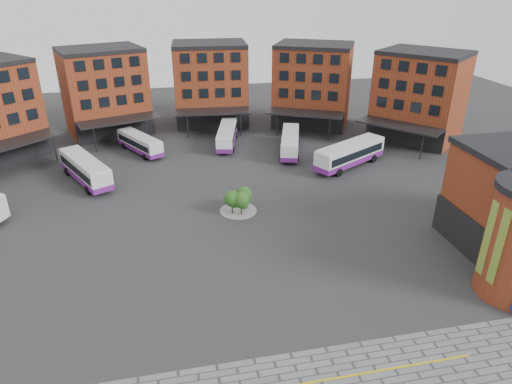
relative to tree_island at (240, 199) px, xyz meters
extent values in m
plane|color=#28282B|center=(-2.15, -11.69, -1.71)|extent=(160.00, 160.00, 0.00)
cube|color=gold|center=(-0.15, -25.69, -1.68)|extent=(26.00, 0.15, 0.02)
cube|color=black|center=(-30.35, 21.64, 0.29)|extent=(10.00, 9.07, 4.00)
cube|color=black|center=(-28.78, 19.89, 2.29)|extent=(12.61, 11.97, 0.25)
cylinder|color=black|center=(-24.19, 21.60, 0.29)|extent=(0.20, 0.20, 4.00)
cube|color=maroon|center=(-17.45, 34.75, 5.29)|extent=(15.55, 13.69, 14.00)
cube|color=black|center=(-15.87, 30.17, 0.29)|extent=(12.45, 4.71, 4.00)
cube|color=black|center=(-17.45, 34.75, 12.59)|extent=(15.65, 13.97, 0.60)
cube|color=black|center=(-15.80, 29.98, 7.49)|extent=(10.87, 3.87, 8.00)
cube|color=black|center=(-15.10, 27.94, 2.29)|extent=(13.72, 8.39, 0.25)
cylinder|color=black|center=(-18.82, 24.76, 0.29)|extent=(0.20, 0.20, 4.00)
cylinder|color=black|center=(-10.22, 27.72, 0.29)|extent=(0.20, 0.20, 4.00)
cube|color=maroon|center=(1.13, 37.20, 5.29)|extent=(13.67, 10.88, 14.00)
cube|color=black|center=(0.79, 32.36, 0.29)|extent=(13.00, 1.41, 4.00)
cube|color=black|center=(1.13, 37.20, 12.59)|extent=(13.69, 11.18, 0.60)
cube|color=black|center=(0.78, 32.16, 7.49)|extent=(11.42, 0.95, 8.00)
cube|color=black|center=(0.63, 30.01, 2.29)|extent=(13.28, 5.30, 0.25)
cylinder|color=black|center=(-4.03, 28.54, 0.29)|extent=(0.20, 0.20, 4.00)
cylinder|color=black|center=(5.04, 27.90, 0.29)|extent=(0.20, 0.20, 4.00)
cube|color=maroon|center=(19.19, 32.19, 5.29)|extent=(16.12, 14.81, 14.00)
cube|color=black|center=(16.99, 27.87, 0.29)|extent=(11.81, 6.35, 4.00)
cube|color=black|center=(19.19, 32.19, 12.59)|extent=(16.26, 15.08, 0.60)
cube|color=black|center=(16.90, 27.69, 7.49)|extent=(10.26, 5.33, 8.00)
cube|color=black|center=(15.92, 25.77, 2.29)|extent=(13.58, 9.82, 0.25)
cylinder|color=black|center=(11.05, 26.24, 0.29)|extent=(0.20, 0.20, 4.00)
cylinder|color=black|center=(19.16, 22.10, 0.29)|extent=(0.20, 0.20, 4.00)
cube|color=maroon|center=(33.86, 20.52, 5.29)|extent=(16.02, 16.39, 14.00)
cube|color=black|center=(30.14, 17.41, 0.29)|extent=(8.74, 10.28, 4.00)
cube|color=black|center=(33.86, 20.52, 12.59)|extent=(16.25, 16.58, 0.60)
cube|color=black|center=(29.99, 17.28, 7.49)|extent=(7.47, 8.86, 8.00)
cube|color=black|center=(28.34, 15.89, 2.29)|extent=(11.73, 12.79, 0.25)
cylinder|color=black|center=(24.04, 18.22, 0.29)|extent=(0.20, 0.20, 4.00)
cylinder|color=black|center=(29.89, 11.25, 0.29)|extent=(0.20, 0.20, 4.00)
cube|color=black|center=(20.75, -13.69, 0.29)|extent=(0.40, 12.00, 4.00)
cube|color=gold|center=(17.95, -19.69, 3.79)|extent=(0.12, 2.20, 7.00)
cylinder|color=gray|center=(-0.15, 0.31, -1.65)|extent=(4.40, 4.40, 0.12)
cylinder|color=#332114|center=(-0.95, -0.29, -0.97)|extent=(0.14, 0.14, 1.46)
sphere|color=#224B19|center=(-0.95, -0.29, 0.34)|extent=(1.92, 1.92, 1.92)
sphere|color=#224B19|center=(-0.75, -0.44, -0.10)|extent=(1.34, 1.34, 1.34)
cylinder|color=#332114|center=(0.65, 0.91, -1.06)|extent=(0.14, 0.14, 1.29)
sphere|color=#224B19|center=(0.65, 0.91, 0.10)|extent=(2.01, 2.01, 2.01)
sphere|color=#224B19|center=(0.85, 0.76, -0.28)|extent=(1.41, 1.41, 1.41)
cylinder|color=#332114|center=(0.05, -0.69, -1.00)|extent=(0.14, 0.14, 1.42)
sphere|color=#224B19|center=(0.05, -0.69, 0.28)|extent=(1.95, 1.95, 1.95)
sphere|color=#224B19|center=(0.25, -0.84, -0.15)|extent=(1.36, 1.36, 1.36)
cube|color=silver|center=(-18.85, 12.91, 0.25)|extent=(8.02, 12.02, 2.70)
cube|color=black|center=(-18.85, 12.91, 0.44)|extent=(7.63, 11.19, 1.05)
cube|color=silver|center=(-18.85, 12.91, 1.65)|extent=(7.70, 11.54, 0.13)
cube|color=black|center=(-21.60, 18.20, 0.50)|extent=(2.13, 1.18, 1.21)
cube|color=#6C1C81|center=(-18.85, 12.91, -0.71)|extent=(8.07, 12.07, 0.77)
cylinder|color=black|center=(-21.86, 15.72, -1.15)|extent=(0.80, 1.13, 1.10)
cylinder|color=black|center=(-19.42, 16.99, -1.15)|extent=(0.80, 1.13, 1.10)
cylinder|color=black|center=(-18.29, 8.84, -1.15)|extent=(0.80, 1.13, 1.10)
cylinder|color=black|center=(-15.85, 10.11, -1.15)|extent=(0.80, 1.13, 1.10)
cube|color=silver|center=(-11.92, 22.92, -0.05)|extent=(7.21, 10.04, 2.29)
cube|color=black|center=(-11.92, 22.92, 0.12)|extent=(6.84, 9.36, 0.89)
cube|color=silver|center=(-11.92, 22.92, 1.14)|extent=(6.92, 9.64, 0.11)
cube|color=black|center=(-14.47, 27.26, 0.16)|extent=(1.77, 1.11, 1.03)
cube|color=#6C1C81|center=(-11.92, 22.92, -0.86)|extent=(7.26, 10.09, 0.65)
cylinder|color=black|center=(-14.59, 25.17, -1.24)|extent=(0.71, 0.95, 0.93)
cylinder|color=black|center=(-12.57, 26.35, -1.24)|extent=(0.71, 0.95, 0.93)
cylinder|color=black|center=(-11.26, 19.50, -1.24)|extent=(0.71, 0.95, 0.93)
cylinder|color=black|center=(-9.25, 20.68, -1.24)|extent=(0.71, 0.95, 0.93)
cube|color=white|center=(2.01, 23.66, 0.07)|extent=(4.95, 11.30, 2.45)
cube|color=black|center=(2.01, 23.66, 0.25)|extent=(4.81, 10.45, 0.95)
cube|color=silver|center=(2.01, 23.66, 1.35)|extent=(4.76, 10.84, 0.12)
cube|color=black|center=(3.25, 28.92, 0.30)|extent=(2.10, 0.60, 1.10)
cube|color=#6C1C81|center=(2.01, 23.66, -0.80)|extent=(5.00, 11.34, 0.70)
cylinder|color=black|center=(1.60, 27.37, -1.20)|extent=(0.52, 1.04, 1.00)
cylinder|color=black|center=(4.04, 26.80, -1.20)|extent=(0.52, 1.04, 1.00)
cylinder|color=black|center=(-0.01, 20.51, -1.20)|extent=(0.52, 1.04, 1.00)
cylinder|color=black|center=(2.42, 19.94, -1.20)|extent=(0.52, 1.04, 1.00)
cube|color=silver|center=(11.18, 18.05, 0.11)|extent=(5.74, 11.50, 2.50)
cube|color=black|center=(11.18, 18.05, 0.29)|extent=(5.53, 10.66, 0.97)
cube|color=silver|center=(11.18, 18.05, 1.41)|extent=(5.51, 11.04, 0.12)
cube|color=black|center=(12.80, 23.33, 0.34)|extent=(2.11, 0.75, 1.12)
cube|color=#6C1C81|center=(11.18, 18.05, -0.79)|extent=(5.79, 11.55, 0.72)
cylinder|color=black|center=(11.01, 21.87, -1.19)|extent=(0.59, 1.07, 1.02)
cylinder|color=black|center=(13.46, 21.12, -1.19)|extent=(0.59, 1.07, 1.02)
cylinder|color=black|center=(8.90, 14.99, -1.19)|extent=(0.59, 1.07, 1.02)
cylinder|color=black|center=(11.35, 14.24, -1.19)|extent=(0.59, 1.07, 1.02)
cube|color=silver|center=(18.19, 10.86, 0.33)|extent=(12.38, 8.68, 2.81)
cube|color=black|center=(18.19, 10.86, 0.53)|extent=(11.53, 8.24, 1.09)
cube|color=silver|center=(18.19, 10.86, 1.79)|extent=(11.89, 8.34, 0.14)
cube|color=black|center=(23.59, 13.90, 0.59)|extent=(1.30, 2.18, 1.26)
cube|color=#6C1C81|center=(18.19, 10.86, -0.67)|extent=(12.44, 8.74, 0.80)
cylinder|color=black|center=(21.00, 14.09, -1.13)|extent=(1.17, 0.86, 1.15)
cylinder|color=black|center=(22.41, 11.59, -1.13)|extent=(1.17, 0.86, 1.15)
cylinder|color=black|center=(13.98, 10.13, -1.13)|extent=(1.17, 0.86, 1.15)
cylinder|color=black|center=(15.38, 7.63, -1.13)|extent=(1.17, 0.86, 1.15)
camera|label=1|loc=(-7.86, -47.20, 24.00)|focal=32.00mm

